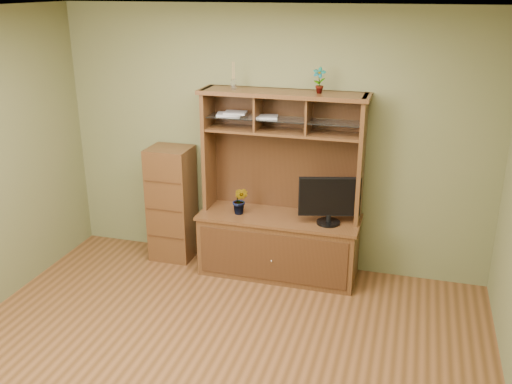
% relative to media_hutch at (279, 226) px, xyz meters
% --- Properties ---
extents(room, '(4.54, 4.04, 2.74)m').
position_rel_media_hutch_xyz_m(room, '(-0.15, -1.73, 0.83)').
color(room, '#503117').
rests_on(room, ground).
extents(media_hutch, '(1.66, 0.61, 1.90)m').
position_rel_media_hutch_xyz_m(media_hutch, '(0.00, 0.00, 0.00)').
color(media_hutch, '#452813').
rests_on(media_hutch, room).
extents(monitor, '(0.59, 0.23, 0.48)m').
position_rel_media_hutch_xyz_m(monitor, '(0.51, -0.08, 0.38)').
color(monitor, black).
rests_on(monitor, media_hutch).
extents(orchid_plant, '(0.18, 0.15, 0.29)m').
position_rel_media_hutch_xyz_m(orchid_plant, '(-0.40, -0.08, 0.27)').
color(orchid_plant, '#23541D').
rests_on(orchid_plant, media_hutch).
extents(top_plant, '(0.13, 0.09, 0.24)m').
position_rel_media_hutch_xyz_m(top_plant, '(0.34, 0.08, 1.50)').
color(top_plant, '#386D26').
rests_on(top_plant, media_hutch).
extents(reed_diffuser, '(0.05, 0.05, 0.26)m').
position_rel_media_hutch_xyz_m(reed_diffuser, '(-0.50, 0.08, 1.48)').
color(reed_diffuser, silver).
rests_on(reed_diffuser, media_hutch).
extents(magazines, '(0.65, 0.23, 0.04)m').
position_rel_media_hutch_xyz_m(magazines, '(-0.41, 0.08, 1.13)').
color(magazines, silver).
rests_on(magazines, media_hutch).
extents(side_cabinet, '(0.45, 0.41, 1.25)m').
position_rel_media_hutch_xyz_m(side_cabinet, '(-1.22, 0.05, 0.10)').
color(side_cabinet, '#452813').
rests_on(side_cabinet, room).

